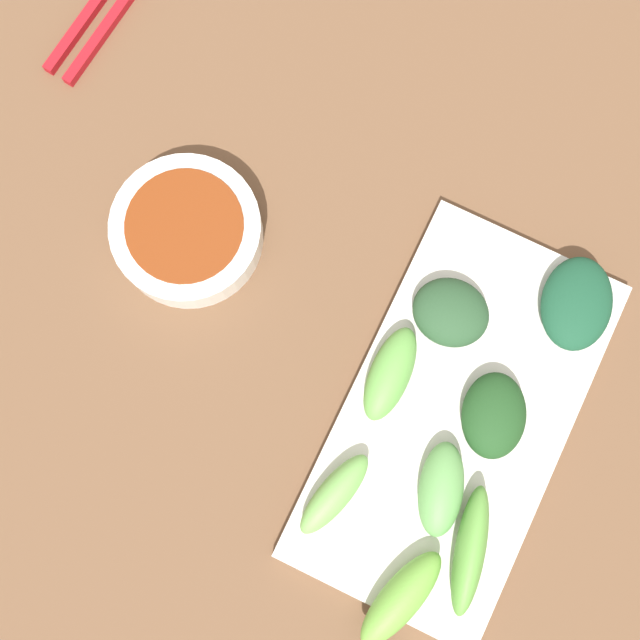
% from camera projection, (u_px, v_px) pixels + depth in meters
% --- Properties ---
extents(tabletop, '(2.10, 2.10, 0.02)m').
position_uv_depth(tabletop, '(317.00, 328.00, 0.64)').
color(tabletop, brown).
rests_on(tabletop, ground).
extents(sauce_bowl, '(0.11, 0.11, 0.03)m').
position_uv_depth(sauce_bowl, '(187.00, 231.00, 0.62)').
color(sauce_bowl, white).
rests_on(sauce_bowl, tabletop).
extents(serving_plate, '(0.15, 0.29, 0.01)m').
position_uv_depth(serving_plate, '(455.00, 419.00, 0.61)').
color(serving_plate, silver).
rests_on(serving_plate, tabletop).
extents(broccoli_stalk_0, '(0.04, 0.09, 0.03)m').
position_uv_depth(broccoli_stalk_0, '(470.00, 550.00, 0.58)').
color(broccoli_stalk_0, '#5FA140').
rests_on(broccoli_stalk_0, serving_plate).
extents(broccoli_stalk_1, '(0.04, 0.07, 0.02)m').
position_uv_depth(broccoli_stalk_1, '(334.00, 494.00, 0.58)').
color(broccoli_stalk_1, '#74B655').
rests_on(broccoli_stalk_1, serving_plate).
extents(broccoli_leafy_2, '(0.06, 0.08, 0.02)m').
position_uv_depth(broccoli_leafy_2, '(577.00, 303.00, 0.61)').
color(broccoli_leafy_2, '#194A30').
rests_on(broccoli_leafy_2, serving_plate).
extents(broccoli_leafy_3, '(0.06, 0.05, 0.03)m').
position_uv_depth(broccoli_leafy_3, '(451.00, 312.00, 0.60)').
color(broccoli_leafy_3, '#284C2C').
rests_on(broccoli_leafy_3, serving_plate).
extents(broccoli_stalk_4, '(0.05, 0.08, 0.03)m').
position_uv_depth(broccoli_stalk_4, '(401.00, 598.00, 0.57)').
color(broccoli_stalk_4, '#6EAF40').
rests_on(broccoli_stalk_4, serving_plate).
extents(broccoli_stalk_5, '(0.03, 0.07, 0.02)m').
position_uv_depth(broccoli_stalk_5, '(390.00, 374.00, 0.60)').
color(broccoli_stalk_5, '#63A748').
rests_on(broccoli_stalk_5, serving_plate).
extents(broccoli_leafy_6, '(0.06, 0.07, 0.03)m').
position_uv_depth(broccoli_leafy_6, '(494.00, 415.00, 0.59)').
color(broccoli_leafy_6, '#1F461E').
rests_on(broccoli_leafy_6, serving_plate).
extents(broccoli_stalk_7, '(0.05, 0.07, 0.03)m').
position_uv_depth(broccoli_stalk_7, '(441.00, 489.00, 0.58)').
color(broccoli_stalk_7, '#5F9E51').
rests_on(broccoli_stalk_7, serving_plate).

